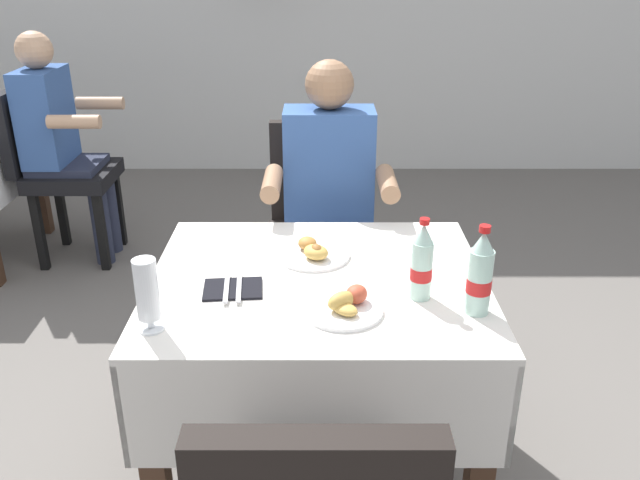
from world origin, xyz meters
TOP-DOWN VIEW (x-y plane):
  - main_dining_table at (0.11, 0.09)m, footprint 1.02×0.87m
  - chair_far_diner_seat at (0.11, 0.92)m, footprint 0.44×0.50m
  - seated_diner_far at (0.15, 0.81)m, footprint 0.50×0.46m
  - plate_near_camera at (0.19, -0.12)m, footprint 0.22×0.22m
  - plate_far_diner at (0.10, 0.22)m, footprint 0.23×0.23m
  - beer_glass_left at (-0.33, -0.21)m, footprint 0.07×0.07m
  - cola_bottle_primary at (0.40, -0.04)m, footprint 0.06×0.06m
  - cola_bottle_secondary at (0.55, -0.12)m, footprint 0.07×0.07m
  - napkin_cutlery_set at (-0.14, 0.01)m, footprint 0.18×0.19m
  - background_chair_right at (-1.34, 1.78)m, footprint 0.50×0.44m
  - background_patron at (-1.29, 1.78)m, footprint 0.46×0.50m

SIDE VIEW (x-z plane):
  - chair_far_diner_seat at x=0.11m, z-range 0.07..1.04m
  - background_chair_right at x=-1.34m, z-range 0.07..1.04m
  - main_dining_table at x=0.11m, z-range 0.19..0.92m
  - seated_diner_far at x=0.15m, z-range 0.08..1.34m
  - background_patron at x=-1.29m, z-range 0.08..1.34m
  - napkin_cutlery_set at x=-0.14m, z-range 0.73..0.75m
  - plate_far_diner at x=0.10m, z-range 0.72..0.78m
  - plate_near_camera at x=0.19m, z-range 0.72..0.78m
  - cola_bottle_primary at x=0.40m, z-range 0.72..0.96m
  - beer_glass_left at x=-0.33m, z-range 0.74..0.94m
  - cola_bottle_secondary at x=0.55m, z-range 0.72..0.97m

